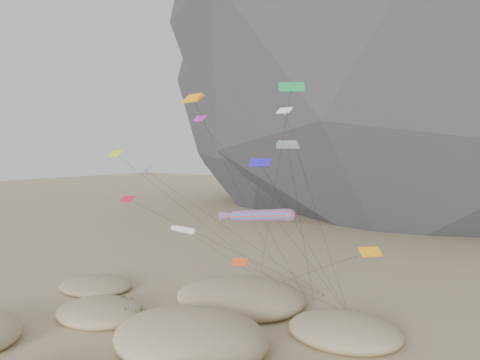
# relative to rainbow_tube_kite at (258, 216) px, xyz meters

# --- Properties ---
(ground) EXTENTS (500.00, 500.00, 0.00)m
(ground) POSITION_rel_rainbow_tube_kite_xyz_m (-5.80, -10.52, -12.46)
(ground) COLOR #CCB789
(ground) RESTS_ON ground
(dunes) EXTENTS (51.07, 39.38, 4.48)m
(dunes) POSITION_rel_rainbow_tube_kite_xyz_m (-6.30, -6.36, -11.67)
(dunes) COLOR #CCB789
(dunes) RESTS_ON ground
(dune_grass) EXTENTS (40.67, 26.84, 1.53)m
(dune_grass) POSITION_rel_rainbow_tube_kite_xyz_m (-6.97, -7.39, -11.63)
(dune_grass) COLOR black
(dune_grass) RESTS_ON ground
(kite_stakes) EXTENTS (20.21, 6.20, 0.30)m
(kite_stakes) POSITION_rel_rainbow_tube_kite_xyz_m (-3.48, 12.83, -12.31)
(kite_stakes) COLOR #3F2D1E
(kite_stakes) RESTS_ON ground
(rainbow_tube_kite) EXTENTS (9.25, 13.13, 13.48)m
(rainbow_tube_kite) POSITION_rel_rainbow_tube_kite_xyz_m (0.00, 0.00, 0.00)
(rainbow_tube_kite) COLOR red
(rainbow_tube_kite) RESTS_ON ground
(white_tube_kite) EXTENTS (5.37, 18.85, 11.07)m
(white_tube_kite) POSITION_rel_rainbow_tube_kite_xyz_m (-8.34, -1.99, -1.98)
(white_tube_kite) COLOR silver
(white_tube_kite) RESTS_ON ground
(orange_parafoil) EXTENTS (4.79, 17.48, 25.61)m
(orange_parafoil) POSITION_rel_rainbow_tube_kite_xyz_m (-9.25, 1.05, 12.35)
(orange_parafoil) COLOR #FE9F0D
(orange_parafoil) RESTS_ON ground
(multi_parafoil) EXTENTS (2.61, 10.10, 20.23)m
(multi_parafoil) POSITION_rel_rainbow_tube_kite_xyz_m (1.32, 3.92, 7.10)
(multi_parafoil) COLOR red
(multi_parafoil) RESTS_ON ground
(delta_kites) EXTENTS (32.05, 20.08, 25.92)m
(delta_kites) POSITION_rel_rainbow_tube_kite_xyz_m (-4.45, 0.27, 4.68)
(delta_kites) COLOR green
(delta_kites) RESTS_ON ground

